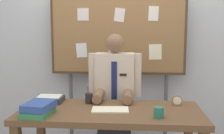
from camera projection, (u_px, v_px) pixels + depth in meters
name	position (u px, v px, depth m)	size (l,w,h in m)	color
back_wall	(119.00, 36.00, 3.52)	(6.40, 0.08, 2.70)	silver
desk	(110.00, 121.00, 2.41)	(1.57, 0.70, 0.75)	brown
person	(115.00, 105.00, 2.94)	(0.55, 0.56, 1.39)	#2D2D33
bulletin_board	(118.00, 36.00, 3.32)	(1.61, 0.09, 1.88)	#4C3823
book_stack	(39.00, 109.00, 2.25)	(0.23, 0.31, 0.10)	#337F47
open_notebook	(110.00, 110.00, 2.38)	(0.31, 0.18, 0.01)	#F4EFCC
desk_clock	(177.00, 101.00, 2.53)	(0.09, 0.04, 0.09)	olive
coffee_mug	(159.00, 112.00, 2.18)	(0.08, 0.08, 0.09)	#267266
pen_holder	(89.00, 98.00, 2.61)	(0.07, 0.07, 0.16)	#262626
paper_tray	(49.00, 99.00, 2.65)	(0.26, 0.20, 0.06)	#333338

